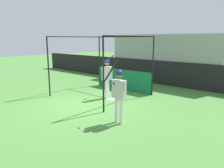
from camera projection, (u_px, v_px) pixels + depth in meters
The scene contains 8 objects.
ground_plane at pixel (83, 106), 9.54m from camera, with size 60.00×60.00×0.00m, color #477F38.
outfield_wall at pixel (158, 72), 14.06m from camera, with size 24.00×0.12×1.51m.
bleacher_section at pixel (171, 58), 15.10m from camera, with size 7.60×3.20×3.19m.
batting_cage at pixel (115, 69), 11.81m from camera, with size 3.88×3.67×3.01m.
home_plate at pixel (113, 99), 10.54m from camera, with size 0.44×0.44×0.02m.
player_batter at pixel (107, 75), 10.55m from camera, with size 0.57×1.01×2.07m.
player_waiting at pixel (119, 91), 7.34m from camera, with size 0.79×0.55×2.17m.
baseball at pixel (85, 98), 10.56m from camera, with size 0.07×0.07×0.07m.
Camera 1 is at (7.04, -5.99, 2.85)m, focal length 35.00 mm.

